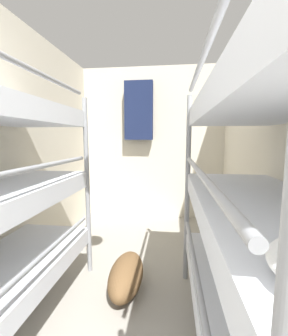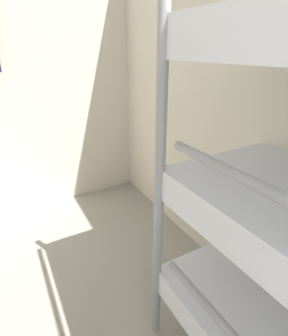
# 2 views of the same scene
# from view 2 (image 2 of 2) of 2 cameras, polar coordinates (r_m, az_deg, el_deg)

# --- Properties ---
(wall_back) EXTENTS (2.39, 0.06, 2.44)m
(wall_back) POSITION_cam_2_polar(r_m,az_deg,el_deg) (2.53, -28.76, 16.57)
(wall_back) COLOR beige
(wall_back) RESTS_ON ground_plane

